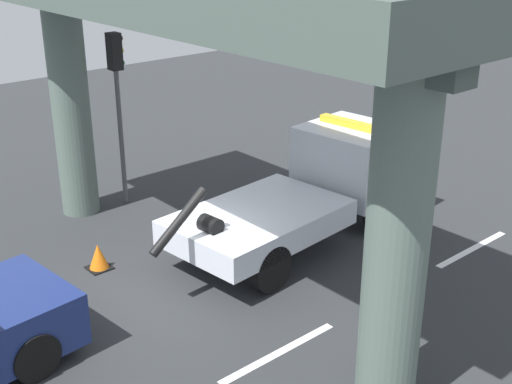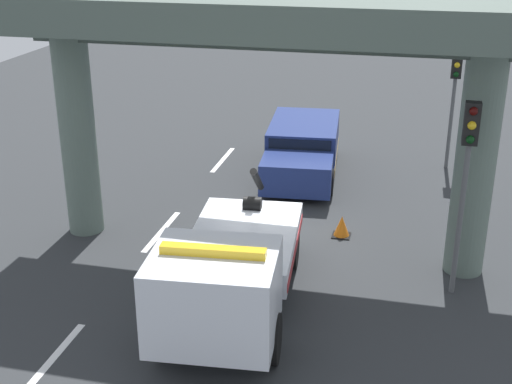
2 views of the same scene
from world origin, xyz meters
The scene contains 7 objects.
ground_plane centered at (0.00, 0.00, -0.05)m, with size 60.00×40.00×0.10m, color #2D3033.
lane_stripe_mid centered at (0.00, -2.90, 0.00)m, with size 2.60×0.16×0.01m, color silver.
lane_stripe_east centered at (6.00, -2.90, 0.00)m, with size 2.60×0.16×0.01m, color silver.
tow_truck_white centered at (3.91, 0.07, 1.20)m, with size 7.33×2.90×2.46m.
overpass_structure centered at (0.36, 0.00, 5.22)m, with size 3.60×11.83×6.28m.
traffic_light_far centered at (1.52, 4.64, 3.22)m, with size 0.39×0.32×4.42m.
traffic_cone_orange centered at (-0.84, 1.85, 0.27)m, with size 0.48×0.48×0.57m.
Camera 1 is at (-6.78, -10.08, 7.06)m, focal length 47.78 mm.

